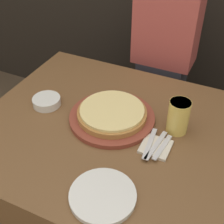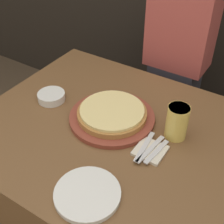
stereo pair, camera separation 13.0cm
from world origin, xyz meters
name	(u,v)px [view 1 (the left image)]	position (x,y,z in m)	size (l,w,h in m)	color
dining_table	(119,186)	(0.00, 0.00, 0.36)	(1.19, 0.94, 0.72)	brown
pizza_on_board	(112,115)	(-0.06, 0.05, 0.74)	(0.36, 0.36, 0.06)	brown
beer_glass	(179,115)	(0.20, 0.10, 0.80)	(0.09, 0.09, 0.14)	#E5C65B
dinner_plate	(103,196)	(0.08, -0.32, 0.73)	(0.22, 0.22, 0.02)	silver
side_bowl	(47,101)	(-0.37, 0.02, 0.74)	(0.12, 0.12, 0.04)	silver
napkin_stack	(156,147)	(0.16, -0.04, 0.73)	(0.11, 0.11, 0.01)	beige
fork	(150,143)	(0.14, -0.04, 0.73)	(0.03, 0.17, 0.00)	silver
dinner_knife	(156,145)	(0.16, -0.04, 0.73)	(0.04, 0.17, 0.00)	silver
spoon	(162,147)	(0.19, -0.04, 0.73)	(0.04, 0.15, 0.00)	silver
diner_person	(162,69)	(-0.03, 0.66, 0.64)	(0.33, 0.20, 1.30)	#33333D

